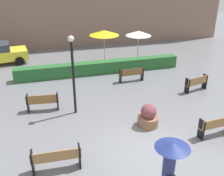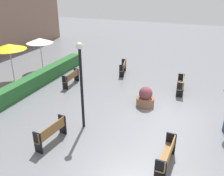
{
  "view_description": "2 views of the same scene",
  "coord_description": "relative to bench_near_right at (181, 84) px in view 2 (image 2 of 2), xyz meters",
  "views": [
    {
      "loc": [
        -3.68,
        -8.0,
        6.56
      ],
      "look_at": [
        -0.48,
        3.41,
        1.14
      ],
      "focal_mm": 41.97,
      "sensor_mm": 36.0,
      "label": 1
    },
    {
      "loc": [
        -10.46,
        -1.14,
        6.01
      ],
      "look_at": [
        -0.69,
        2.76,
        1.35
      ],
      "focal_mm": 38.25,
      "sensor_mm": 36.0,
      "label": 2
    }
  ],
  "objects": [
    {
      "name": "lamp_post",
      "position": [
        -5.49,
        3.61,
        1.86
      ],
      "size": [
        0.28,
        0.28,
        3.88
      ],
      "color": "black",
      "rests_on": "ground"
    },
    {
      "name": "bench_far_left",
      "position": [
        -7.03,
        4.23,
        0.0
      ],
      "size": [
        1.61,
        0.53,
        0.9
      ],
      "color": "olive",
      "rests_on": "ground"
    },
    {
      "name": "bench_near_left",
      "position": [
        -6.72,
        -0.34,
        0.01
      ],
      "size": [
        1.76,
        0.45,
        0.9
      ],
      "color": "#9E7242",
      "rests_on": "ground"
    },
    {
      "name": "planter_pot",
      "position": [
        -2.47,
        1.53,
        -0.07
      ],
      "size": [
        0.95,
        0.95,
        1.07
      ],
      "color": "brown",
      "rests_on": "ground"
    },
    {
      "name": "patio_umbrella_yellow",
      "position": [
        -2.25,
        10.55,
        1.78
      ],
      "size": [
        2.17,
        2.17,
        2.49
      ],
      "color": "silver",
      "rests_on": "ground"
    },
    {
      "name": "bench_near_right",
      "position": [
        0.0,
        0.0,
        0.0
      ],
      "size": [
        1.63,
        0.5,
        0.89
      ],
      "color": "#9E7242",
      "rests_on": "ground"
    },
    {
      "name": "bench_far_right",
      "position": [
        1.69,
        4.22,
        -0.0
      ],
      "size": [
        1.53,
        0.64,
        0.9
      ],
      "color": "#9E7242",
      "rests_on": "ground"
    },
    {
      "name": "patio_umbrella_white",
      "position": [
        0.25,
        10.11,
        1.69
      ],
      "size": [
        1.9,
        1.9,
        2.4
      ],
      "color": "silver",
      "rests_on": "ground"
    },
    {
      "name": "bench_back_row",
      "position": [
        -1.47,
        6.6,
        -0.01
      ],
      "size": [
        1.61,
        0.4,
        0.87
      ],
      "color": "brown",
      "rests_on": "ground"
    },
    {
      "name": "hedge_strip",
      "position": [
        -3.09,
        8.52,
        -0.11
      ],
      "size": [
        11.19,
        0.7,
        0.84
      ],
      "primitive_type": "cube",
      "color": "#28602D",
      "rests_on": "ground"
    },
    {
      "name": "ground_plane",
      "position": [
        -3.13,
        0.12,
        -0.53
      ],
      "size": [
        60.0,
        60.0,
        0.0
      ],
      "primitive_type": "plane",
      "color": "slate"
    }
  ]
}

